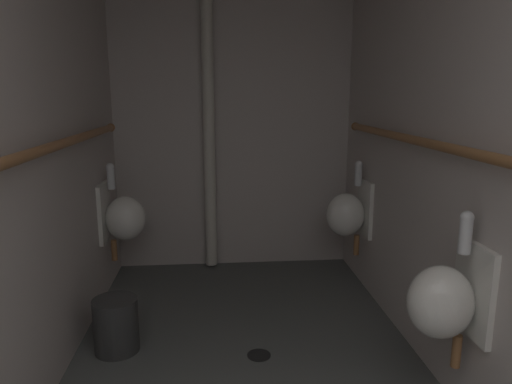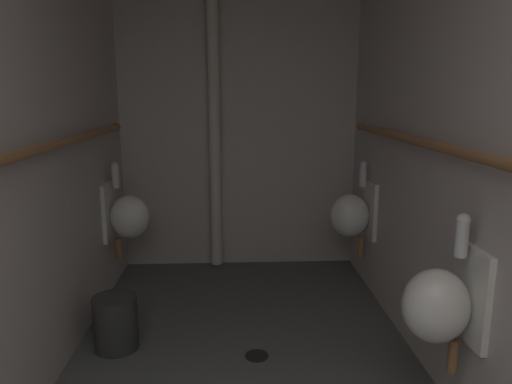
% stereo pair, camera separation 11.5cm
% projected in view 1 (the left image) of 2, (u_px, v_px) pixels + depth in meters
% --- Properties ---
extents(wall_right, '(0.06, 4.43, 2.69)m').
position_uv_depth(wall_right, '(498.00, 134.00, 2.00)').
color(wall_right, '#BEB2AC').
rests_on(wall_right, ground).
extents(wall_back, '(2.15, 0.06, 2.69)m').
position_uv_depth(wall_back, '(233.00, 114.00, 4.04)').
color(wall_back, '#BEB2AC').
rests_on(wall_back, ground).
extents(urinal_left_mid, '(0.32, 0.30, 0.76)m').
position_uv_depth(urinal_left_mid, '(123.00, 217.00, 3.55)').
color(urinal_left_mid, silver).
extents(urinal_right_mid, '(0.32, 0.30, 0.76)m').
position_uv_depth(urinal_right_mid, '(445.00, 300.00, 2.13)').
color(urinal_right_mid, silver).
extents(urinal_right_far, '(0.32, 0.30, 0.76)m').
position_uv_depth(urinal_right_far, '(348.00, 213.00, 3.66)').
color(urinal_right_far, silver).
extents(supply_pipe_left, '(0.06, 3.69, 0.06)m').
position_uv_depth(supply_pipe_left, '(12.00, 161.00, 1.83)').
color(supply_pipe_left, '#936038').
extents(supply_pipe_right, '(0.06, 3.65, 0.06)m').
position_uv_depth(supply_pipe_right, '(481.00, 156.00, 1.97)').
color(supply_pipe_right, '#936038').
extents(standpipe_back_wall, '(0.10, 0.10, 2.64)m').
position_uv_depth(standpipe_back_wall, '(209.00, 114.00, 3.91)').
color(standpipe_back_wall, beige).
rests_on(standpipe_back_wall, ground).
extents(floor_drain, '(0.14, 0.14, 0.01)m').
position_uv_depth(floor_drain, '(259.00, 355.00, 2.77)').
color(floor_drain, black).
rests_on(floor_drain, ground).
extents(waste_bin, '(0.26, 0.26, 0.33)m').
position_uv_depth(waste_bin, '(116.00, 325.00, 2.79)').
color(waste_bin, '#2D2D2D').
rests_on(waste_bin, ground).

